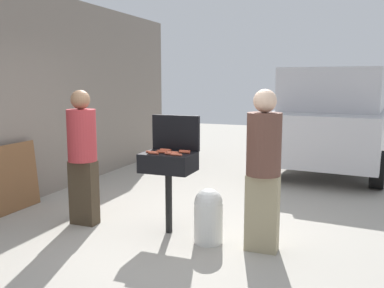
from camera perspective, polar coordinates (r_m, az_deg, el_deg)
The scene contains 21 objects.
ground_plane at distance 5.18m, azimuth -1.95°, elevation -11.71°, with size 24.00×24.00×0.00m, color #9E998E.
house_wall_side at distance 7.14m, azimuth -18.97°, elevation 6.28°, with size 0.24×8.00×3.13m, color slate.
bbq_grill at distance 4.95m, azimuth -3.19°, elevation -2.87°, with size 0.60×0.44×0.96m.
grill_lid_open at distance 5.09m, azimuth -2.20°, elevation 1.53°, with size 0.60×0.05×0.42m, color black.
hot_dog_0 at distance 4.72m, azimuth -2.12°, elevation -1.44°, with size 0.03×0.03×0.13m, color #C6593D.
hot_dog_1 at distance 4.95m, azimuth -0.99°, elevation -0.97°, with size 0.03×0.03×0.13m, color #AD4228.
hot_dog_2 at distance 4.79m, azimuth -2.91°, elevation -1.31°, with size 0.03×0.03×0.13m, color #B74C33.
hot_dog_3 at distance 4.88m, azimuth -1.04°, elevation -1.12°, with size 0.03×0.03×0.13m, color #AD4228.
hot_dog_4 at distance 5.06m, azimuth -3.61°, elevation -0.78°, with size 0.03×0.03×0.13m, color #B74C33.
hot_dog_5 at distance 4.97m, azimuth -3.94°, elevation -0.95°, with size 0.03×0.03×0.13m, color #AD4228.
hot_dog_6 at distance 5.01m, azimuth -3.53°, elevation -0.88°, with size 0.03×0.03×0.13m, color #AD4228.
hot_dog_7 at distance 4.84m, azimuth -5.23°, elevation -1.22°, with size 0.03×0.03×0.13m, color #B74C33.
hot_dog_8 at distance 4.90m, azimuth -4.18°, elevation -1.09°, with size 0.03×0.03×0.13m, color #AD4228.
hot_dog_9 at distance 4.87m, azimuth -2.66°, elevation -1.13°, with size 0.03×0.03×0.13m, color #C6593D.
hot_dog_10 at distance 4.92m, azimuth -5.50°, elevation -1.07°, with size 0.03×0.03×0.13m, color #C6593D.
hot_dog_11 at distance 4.80m, azimuth -2.50°, elevation -1.27°, with size 0.03×0.03×0.13m, color #AD4228.
propane_tank at distance 4.76m, azimuth 2.22°, elevation -9.47°, with size 0.32×0.32×0.62m.
person_left at distance 5.40m, azimuth -14.52°, elevation -1.12°, with size 0.35×0.35×1.68m.
person_right at distance 4.46m, azimuth 9.58°, elevation -2.79°, with size 0.36×0.36×1.71m.
parked_minivan at distance 9.15m, azimuth 18.73°, elevation 3.33°, with size 2.34×4.55×2.02m.
leaning_board at distance 6.33m, azimuth -22.92°, elevation -4.23°, with size 0.03×0.90×0.93m, color brown.
Camera 1 is at (1.92, -4.46, 1.80)m, focal length 39.66 mm.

